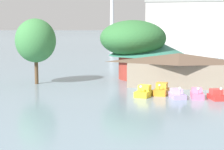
# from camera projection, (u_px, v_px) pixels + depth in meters

# --- Properties ---
(pedal_boat_yellow) EXTENTS (2.21, 2.95, 1.57)m
(pedal_boat_yellow) POSITION_uv_depth(u_px,v_px,m) (144.00, 92.00, 45.94)
(pedal_boat_yellow) COLOR yellow
(pedal_boat_yellow) RESTS_ON ground
(pedal_boat_orange) EXTENTS (1.99, 2.92, 1.55)m
(pedal_boat_orange) POSITION_uv_depth(u_px,v_px,m) (161.00, 90.00, 47.10)
(pedal_boat_orange) COLOR orange
(pedal_boat_orange) RESTS_ON ground
(pedal_boat_lavender) EXTENTS (2.37, 3.22, 1.56)m
(pedal_boat_lavender) POSITION_uv_depth(u_px,v_px,m) (177.00, 94.00, 44.99)
(pedal_boat_lavender) COLOR #B299D8
(pedal_boat_lavender) RESTS_ON ground
(pedal_boat_pink) EXTENTS (1.65, 3.00, 1.53)m
(pedal_boat_pink) POSITION_uv_depth(u_px,v_px,m) (197.00, 94.00, 44.95)
(pedal_boat_pink) COLOR pink
(pedal_boat_pink) RESTS_ON ground
(pedal_boat_red) EXTENTS (2.34, 2.90, 1.63)m
(pedal_boat_red) POSITION_uv_depth(u_px,v_px,m) (217.00, 95.00, 44.06)
(pedal_boat_red) COLOR red
(pedal_boat_red) RESTS_ON ground
(boathouse) EXTENTS (15.63, 5.76, 4.88)m
(boathouse) POSITION_uv_depth(u_px,v_px,m) (179.00, 69.00, 53.37)
(boathouse) COLOR gray
(boathouse) RESTS_ON ground
(green_roof_pavilion) EXTENTS (13.22, 13.22, 7.81)m
(green_roof_pavilion) POSITION_uv_depth(u_px,v_px,m) (148.00, 54.00, 61.61)
(green_roof_pavilion) COLOR #993328
(green_roof_pavilion) RESTS_ON ground
(shoreline_tree_tall_left) EXTENTS (6.12, 6.12, 9.92)m
(shoreline_tree_tall_left) POSITION_uv_depth(u_px,v_px,m) (36.00, 41.00, 55.39)
(shoreline_tree_tall_left) COLOR brown
(shoreline_tree_tall_left) RESTS_ON ground
(shoreline_tree_mid) EXTENTS (10.75, 10.75, 9.76)m
(shoreline_tree_mid) POSITION_uv_depth(u_px,v_px,m) (133.00, 38.00, 59.70)
(shoreline_tree_mid) COLOR brown
(shoreline_tree_mid) RESTS_ON ground
(background_building_block) EXTENTS (32.77, 19.09, 16.79)m
(background_building_block) POSITION_uv_depth(u_px,v_px,m) (200.00, 28.00, 113.60)
(background_building_block) COLOR beige
(background_building_block) RESTS_ON ground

